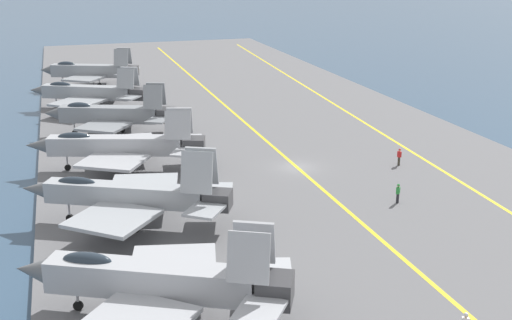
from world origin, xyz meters
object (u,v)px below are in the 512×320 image
parked_jet_third (130,195)px  crew_red_vest (399,156)px  parked_jet_second (155,280)px  parked_jet_fifth (111,114)px  crew_green_vest (398,192)px  parked_jet_sixth (89,92)px  parked_jet_fourth (119,145)px  parked_jet_seventh (90,71)px

parked_jet_third → crew_red_vest: 28.44m
parked_jet_second → parked_jet_fifth: bearing=-1.6°
parked_jet_fifth → crew_green_vest: parked_jet_fifth is taller
parked_jet_fifth → parked_jet_sixth: 14.77m
parked_jet_fourth → parked_jet_seventh: size_ratio=1.10×
parked_jet_fourth → parked_jet_sixth: size_ratio=1.06×
parked_jet_second → parked_jet_sixth: size_ratio=1.00×
parked_jet_seventh → crew_green_vest: size_ratio=9.15×
parked_jet_second → parked_jet_fifth: parked_jet_fifth is taller
parked_jet_sixth → parked_jet_seventh: parked_jet_seventh is taller
parked_jet_second → parked_jet_seventh: (70.09, -0.44, 0.32)m
crew_green_vest → parked_jet_fourth: bearing=54.1°
parked_jet_second → parked_jet_fifth: 40.94m
parked_jet_seventh → crew_green_vest: bearing=-159.2°
parked_jet_second → parked_jet_third: parked_jet_third is taller
parked_jet_second → parked_jet_third: 13.88m
parked_jet_second → parked_jet_fourth: bearing=-1.5°
parked_jet_sixth → crew_red_vest: (-34.52, -28.17, -1.31)m
parked_jet_fourth → crew_green_vest: parked_jet_fourth is taller
parked_jet_sixth → crew_green_vest: bearing=-152.2°
parked_jet_fifth → parked_jet_seventh: (29.16, 0.68, 0.23)m
parked_jet_fourth → crew_green_vest: size_ratio=10.11×
parked_jet_second → crew_red_vest: 34.77m
parked_jet_third → parked_jet_fourth: 13.88m
crew_red_vest → crew_green_vest: size_ratio=1.02×
crew_red_vest → parked_jet_fourth: bearing=76.1°
parked_jet_fourth → parked_jet_third: bearing=177.8°
parked_jet_fourth → parked_jet_seventh: bearing=0.4°
parked_jet_fourth → parked_jet_sixth: bearing=2.6°
crew_green_vest → parked_jet_seventh: bearing=20.8°
parked_jet_fifth → parked_jet_seventh: size_ratio=0.98×
parked_jet_second → parked_jet_seventh: size_ratio=1.04×
parked_jet_fourth → parked_jet_fifth: parked_jet_fifth is taller
parked_jet_third → crew_red_vest: (7.20, -27.46, -1.61)m
parked_jet_fifth → crew_green_vest: (-28.91, -21.34, -1.59)m
parked_jet_seventh → crew_red_vest: bearing=-151.0°
parked_jet_fourth → crew_red_vest: size_ratio=9.88×
parked_jet_seventh → parked_jet_fifth: bearing=-178.7°
parked_jet_fourth → parked_jet_second: bearing=178.5°
parked_jet_fourth → parked_jet_sixth: 27.88m
parked_jet_second → parked_jet_sixth: (55.60, 0.55, -0.17)m
parked_jet_fourth → parked_jet_fifth: (13.18, -0.41, -0.02)m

